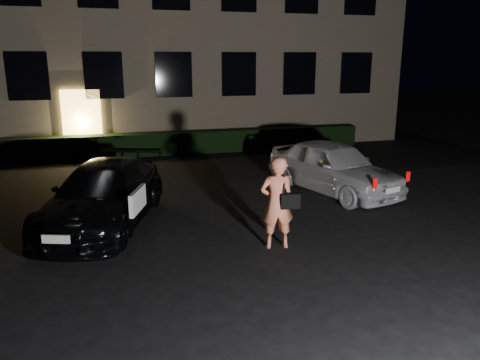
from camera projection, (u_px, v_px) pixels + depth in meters
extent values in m
plane|color=black|center=(260.00, 263.00, 8.54)|extent=(80.00, 80.00, 0.00)
cube|color=#746953|center=(159.00, 4.00, 21.00)|extent=(20.00, 8.00, 12.00)
cube|color=#FFCA5D|center=(82.00, 123.00, 17.52)|extent=(1.40, 0.10, 2.50)
cube|color=black|center=(28.00, 76.00, 16.63)|extent=(1.40, 0.10, 1.70)
cube|color=black|center=(104.00, 75.00, 17.31)|extent=(1.40, 0.10, 1.70)
cube|color=black|center=(174.00, 75.00, 17.98)|extent=(1.40, 0.10, 1.70)
cube|color=black|center=(239.00, 74.00, 18.65)|extent=(1.40, 0.10, 1.70)
cube|color=black|center=(299.00, 74.00, 19.32)|extent=(1.40, 0.10, 1.70)
cube|color=black|center=(356.00, 73.00, 19.99)|extent=(1.40, 0.10, 1.70)
cube|color=black|center=(178.00, 143.00, 18.22)|extent=(15.00, 0.70, 0.85)
imported|color=black|center=(104.00, 195.00, 10.40)|extent=(3.32, 5.02, 1.35)
cube|color=white|center=(138.00, 200.00, 9.46)|extent=(0.40, 0.94, 0.45)
cube|color=silver|center=(56.00, 239.00, 8.09)|extent=(0.48, 0.20, 0.15)
imported|color=silver|center=(333.00, 167.00, 12.92)|extent=(2.87, 4.52, 1.43)
cube|color=red|center=(375.00, 183.00, 10.95)|extent=(0.10, 0.08, 0.24)
cube|color=red|center=(408.00, 177.00, 11.58)|extent=(0.10, 0.08, 0.24)
cube|color=silver|center=(393.00, 190.00, 11.28)|extent=(0.47, 0.18, 0.14)
imported|color=#EE7C5C|center=(277.00, 203.00, 9.04)|extent=(0.71, 0.51, 1.83)
cube|color=black|center=(290.00, 201.00, 8.94)|extent=(0.39, 0.21, 0.29)
cube|color=black|center=(284.00, 180.00, 8.86)|extent=(0.05, 0.07, 0.57)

